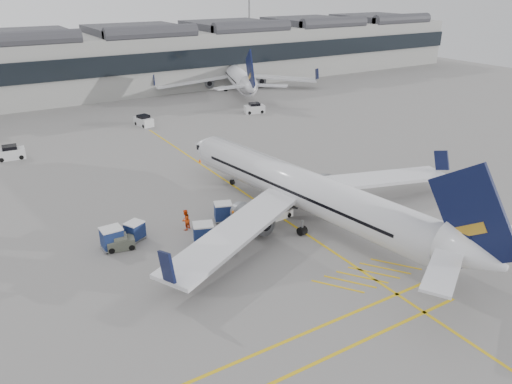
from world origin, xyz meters
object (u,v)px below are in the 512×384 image
belt_loader (272,214)px  ramp_agent_a (234,220)px  baggage_cart_a (223,211)px  pushback_tug (121,242)px  ramp_agent_b (185,220)px  airliner_main (308,191)px

belt_loader → ramp_agent_a: (-4.06, 0.02, 0.38)m
belt_loader → baggage_cart_a: bearing=146.7°
baggage_cart_a → ramp_agent_a: bearing=-69.3°
ramp_agent_a → pushback_tug: ramp_agent_a is taller
ramp_agent_a → pushback_tug: 10.03m
ramp_agent_a → ramp_agent_b: size_ratio=0.97×
baggage_cart_a → ramp_agent_b: 3.74m
belt_loader → pushback_tug: bearing=165.6°
baggage_cart_a → pushback_tug: bearing=-159.3°
airliner_main → pushback_tug: airliner_main is taller
ramp_agent_b → baggage_cart_a: bearing=146.3°
airliner_main → belt_loader: size_ratio=7.90×
ramp_agent_b → airliner_main: bearing=127.2°
airliner_main → baggage_cart_a: size_ratio=18.02×
ramp_agent_a → ramp_agent_b: (-3.76, 2.24, 0.03)m
belt_loader → pushback_tug: (-13.89, 1.93, 0.00)m
airliner_main → ramp_agent_b: (-10.47, 4.27, -1.99)m
ramp_agent_a → ramp_agent_b: bearing=93.9°
airliner_main → ramp_agent_a: bearing=155.0°
airliner_main → belt_loader: 4.09m
baggage_cart_a → belt_loader: bearing=-6.9°
belt_loader → ramp_agent_b: bearing=157.3°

